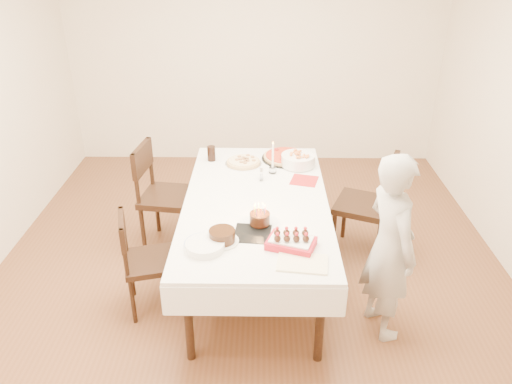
{
  "coord_description": "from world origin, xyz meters",
  "views": [
    {
      "loc": [
        0.1,
        -3.55,
        2.65
      ],
      "look_at": [
        0.05,
        -0.06,
        0.82
      ],
      "focal_mm": 35.0,
      "sensor_mm": 36.0,
      "label": 1
    }
  ],
  "objects_px": {
    "dining_table": "(256,239)",
    "strawberry_box": "(291,242)",
    "chair_left_savory": "(169,197)",
    "pizza_white": "(243,162)",
    "chair_right_savory": "(363,205)",
    "birthday_cake": "(260,215)",
    "chair_left_dessert": "(151,261)",
    "taper_candle": "(273,157)",
    "pizza_pepperoni": "(286,157)",
    "person": "(390,247)",
    "layer_cake": "(222,236)",
    "pasta_bowl": "(298,160)",
    "cola_glass": "(211,153)"
  },
  "relations": [
    {
      "from": "chair_left_savory",
      "to": "taper_candle",
      "type": "height_order",
      "value": "taper_candle"
    },
    {
      "from": "dining_table",
      "to": "birthday_cake",
      "type": "bearing_deg",
      "value": -85.17
    },
    {
      "from": "pizza_pepperoni",
      "to": "pasta_bowl",
      "type": "xyz_separation_m",
      "value": [
        0.1,
        -0.15,
        0.04
      ]
    },
    {
      "from": "strawberry_box",
      "to": "dining_table",
      "type": "bearing_deg",
      "value": 110.36
    },
    {
      "from": "person",
      "to": "layer_cake",
      "type": "bearing_deg",
      "value": 73.25
    },
    {
      "from": "dining_table",
      "to": "pizza_white",
      "type": "relative_size",
      "value": 6.42
    },
    {
      "from": "layer_cake",
      "to": "strawberry_box",
      "type": "bearing_deg",
      "value": -6.3
    },
    {
      "from": "chair_right_savory",
      "to": "taper_candle",
      "type": "relative_size",
      "value": 3.25
    },
    {
      "from": "taper_candle",
      "to": "dining_table",
      "type": "bearing_deg",
      "value": -105.65
    },
    {
      "from": "pasta_bowl",
      "to": "layer_cake",
      "type": "relative_size",
      "value": 1.33
    },
    {
      "from": "chair_left_dessert",
      "to": "dining_table",
      "type": "bearing_deg",
      "value": -169.31
    },
    {
      "from": "dining_table",
      "to": "strawberry_box",
      "type": "xyz_separation_m",
      "value": [
        0.25,
        -0.66,
        0.41
      ]
    },
    {
      "from": "chair_left_savory",
      "to": "layer_cake",
      "type": "xyz_separation_m",
      "value": [
        0.58,
        -1.11,
        0.3
      ]
    },
    {
      "from": "pizza_white",
      "to": "layer_cake",
      "type": "xyz_separation_m",
      "value": [
        -0.1,
        -1.29,
        0.03
      ]
    },
    {
      "from": "birthday_cake",
      "to": "chair_left_dessert",
      "type": "bearing_deg",
      "value": -179.98
    },
    {
      "from": "layer_cake",
      "to": "birthday_cake",
      "type": "height_order",
      "value": "birthday_cake"
    },
    {
      "from": "chair_left_savory",
      "to": "pizza_white",
      "type": "relative_size",
      "value": 3.01
    },
    {
      "from": "cola_glass",
      "to": "birthday_cake",
      "type": "xyz_separation_m",
      "value": [
        0.46,
        -1.15,
        0.02
      ]
    },
    {
      "from": "chair_left_dessert",
      "to": "layer_cake",
      "type": "relative_size",
      "value": 3.63
    },
    {
      "from": "pizza_pepperoni",
      "to": "birthday_cake",
      "type": "height_order",
      "value": "birthday_cake"
    },
    {
      "from": "pasta_bowl",
      "to": "chair_left_dessert",
      "type": "bearing_deg",
      "value": -138.33
    },
    {
      "from": "chair_left_dessert",
      "to": "taper_candle",
      "type": "height_order",
      "value": "taper_candle"
    },
    {
      "from": "chair_left_dessert",
      "to": "pizza_pepperoni",
      "type": "relative_size",
      "value": 1.84
    },
    {
      "from": "pizza_white",
      "to": "strawberry_box",
      "type": "relative_size",
      "value": 1.05
    },
    {
      "from": "dining_table",
      "to": "pizza_pepperoni",
      "type": "relative_size",
      "value": 4.72
    },
    {
      "from": "dining_table",
      "to": "strawberry_box",
      "type": "distance_m",
      "value": 0.82
    },
    {
      "from": "chair_right_savory",
      "to": "dining_table",
      "type": "bearing_deg",
      "value": -135.52
    },
    {
      "from": "person",
      "to": "layer_cake",
      "type": "distance_m",
      "value": 1.16
    },
    {
      "from": "cola_glass",
      "to": "layer_cake",
      "type": "xyz_separation_m",
      "value": [
        0.2,
        -1.38,
        -0.02
      ]
    },
    {
      "from": "pasta_bowl",
      "to": "layer_cake",
      "type": "height_order",
      "value": "pasta_bowl"
    },
    {
      "from": "pizza_white",
      "to": "birthday_cake",
      "type": "distance_m",
      "value": 1.08
    },
    {
      "from": "pasta_bowl",
      "to": "taper_candle",
      "type": "xyz_separation_m",
      "value": [
        -0.23,
        -0.16,
        0.1
      ]
    },
    {
      "from": "person",
      "to": "strawberry_box",
      "type": "bearing_deg",
      "value": 78.09
    },
    {
      "from": "chair_right_savory",
      "to": "chair_left_dessert",
      "type": "height_order",
      "value": "chair_right_savory"
    },
    {
      "from": "dining_table",
      "to": "layer_cake",
      "type": "height_order",
      "value": "layer_cake"
    },
    {
      "from": "dining_table",
      "to": "strawberry_box",
      "type": "bearing_deg",
      "value": -69.64
    },
    {
      "from": "birthday_cake",
      "to": "chair_right_savory",
      "type": "bearing_deg",
      "value": 39.87
    },
    {
      "from": "chair_right_savory",
      "to": "pasta_bowl",
      "type": "bearing_deg",
      "value": 176.68
    },
    {
      "from": "chair_right_savory",
      "to": "chair_left_savory",
      "type": "height_order",
      "value": "chair_left_savory"
    },
    {
      "from": "pizza_white",
      "to": "pizza_pepperoni",
      "type": "relative_size",
      "value": 0.73
    },
    {
      "from": "chair_left_savory",
      "to": "layer_cake",
      "type": "relative_size",
      "value": 4.35
    },
    {
      "from": "pizza_pepperoni",
      "to": "strawberry_box",
      "type": "xyz_separation_m",
      "value": [
        -0.02,
        -1.48,
        0.02
      ]
    },
    {
      "from": "cola_glass",
      "to": "birthday_cake",
      "type": "bearing_deg",
      "value": -68.32
    },
    {
      "from": "chair_left_dessert",
      "to": "pasta_bowl",
      "type": "bearing_deg",
      "value": -153.27
    },
    {
      "from": "layer_cake",
      "to": "chair_right_savory",
      "type": "bearing_deg",
      "value": 40.33
    },
    {
      "from": "chair_left_savory",
      "to": "pizza_pepperoni",
      "type": "height_order",
      "value": "chair_left_savory"
    },
    {
      "from": "strawberry_box",
      "to": "person",
      "type": "bearing_deg",
      "value": 5.65
    },
    {
      "from": "pizza_white",
      "to": "layer_cake",
      "type": "relative_size",
      "value": 1.45
    },
    {
      "from": "chair_right_savory",
      "to": "birthday_cake",
      "type": "bearing_deg",
      "value": -117.66
    },
    {
      "from": "person",
      "to": "strawberry_box",
      "type": "xyz_separation_m",
      "value": [
        -0.69,
        -0.07,
        0.08
      ]
    }
  ]
}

